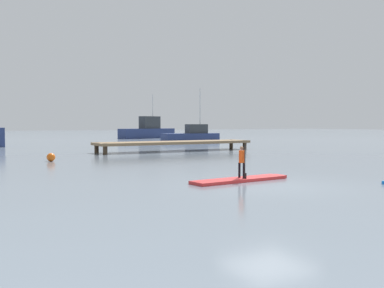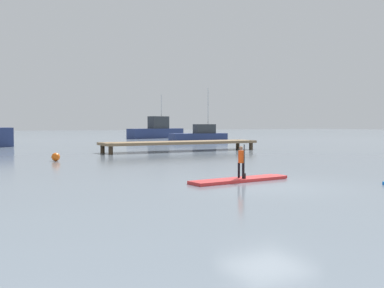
{
  "view_description": "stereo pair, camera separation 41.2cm",
  "coord_description": "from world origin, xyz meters",
  "px_view_note": "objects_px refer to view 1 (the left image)",
  "views": [
    {
      "loc": [
        -8.61,
        -10.41,
        1.88
      ],
      "look_at": [
        -0.99,
        2.96,
        1.18
      ],
      "focal_mm": 41.3,
      "sensor_mm": 36.0,
      "label": 1
    },
    {
      "loc": [
        -8.24,
        -10.61,
        1.88
      ],
      "look_at": [
        -0.99,
        2.96,
        1.18
      ],
      "focal_mm": 41.3,
      "sensor_mm": 36.0,
      "label": 2
    }
  ],
  "objects_px": {
    "paddleboard_near": "(241,179)",
    "fishing_boat_green_midground": "(192,136)",
    "mooring_buoy_near": "(51,157)",
    "trawler_grey_distant": "(148,131)",
    "paddler_child_solo": "(242,160)"
  },
  "relations": [
    {
      "from": "paddler_child_solo",
      "to": "mooring_buoy_near",
      "type": "xyz_separation_m",
      "value": [
        -3.82,
        10.95,
        -0.48
      ]
    },
    {
      "from": "paddleboard_near",
      "to": "trawler_grey_distant",
      "type": "relative_size",
      "value": 0.45
    },
    {
      "from": "fishing_boat_green_midground",
      "to": "trawler_grey_distant",
      "type": "relative_size",
      "value": 0.75
    },
    {
      "from": "paddleboard_near",
      "to": "mooring_buoy_near",
      "type": "bearing_deg",
      "value": 109.19
    },
    {
      "from": "fishing_boat_green_midground",
      "to": "mooring_buoy_near",
      "type": "distance_m",
      "value": 25.79
    },
    {
      "from": "paddleboard_near",
      "to": "mooring_buoy_near",
      "type": "height_order",
      "value": "mooring_buoy_near"
    },
    {
      "from": "paddleboard_near",
      "to": "paddler_child_solo",
      "type": "relative_size",
      "value": 3.38
    },
    {
      "from": "fishing_boat_green_midground",
      "to": "paddleboard_near",
      "type": "bearing_deg",
      "value": -116.75
    },
    {
      "from": "paddler_child_solo",
      "to": "mooring_buoy_near",
      "type": "relative_size",
      "value": 2.64
    },
    {
      "from": "fishing_boat_green_midground",
      "to": "trawler_grey_distant",
      "type": "distance_m",
      "value": 12.92
    },
    {
      "from": "paddler_child_solo",
      "to": "fishing_boat_green_midground",
      "type": "bearing_deg",
      "value": 63.28
    },
    {
      "from": "paddleboard_near",
      "to": "trawler_grey_distant",
      "type": "bearing_deg",
      "value": 70.02
    },
    {
      "from": "fishing_boat_green_midground",
      "to": "mooring_buoy_near",
      "type": "xyz_separation_m",
      "value": [
        -18.42,
        -18.05,
        -0.44
      ]
    },
    {
      "from": "paddleboard_near",
      "to": "fishing_boat_green_midground",
      "type": "distance_m",
      "value": 32.47
    },
    {
      "from": "paddleboard_near",
      "to": "trawler_grey_distant",
      "type": "distance_m",
      "value": 44.59
    }
  ]
}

